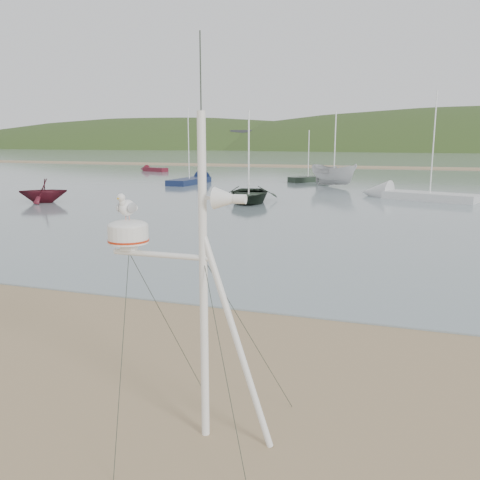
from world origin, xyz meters
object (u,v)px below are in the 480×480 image
(boat_white, at_px, (335,156))
(sailboat_white_near, at_px, (398,194))
(boat_dark, at_px, (249,162))
(mast_rig, at_px, (198,348))
(dinghy_red_far, at_px, (150,169))
(sailboat_blue_near, at_px, (199,180))
(sailboat_dark_mid, at_px, (318,179))
(boat_red, at_px, (42,180))

(boat_white, height_order, sailboat_white_near, sailboat_white_near)
(boat_dark, relative_size, sailboat_white_near, 0.64)
(sailboat_white_near, bearing_deg, mast_rig, -93.45)
(mast_rig, height_order, boat_dark, mast_rig)
(dinghy_red_far, relative_size, sailboat_blue_near, 0.63)
(dinghy_red_far, xyz_separation_m, sailboat_dark_mid, (23.26, -9.40, 0.01))
(mast_rig, xyz_separation_m, dinghy_red_far, (-29.17, 52.99, -0.98))
(boat_dark, bearing_deg, boat_red, -175.20)
(boat_red, relative_size, dinghy_red_far, 0.61)
(boat_white, bearing_deg, mast_rig, -136.03)
(boat_white, distance_m, sailboat_white_near, 9.77)
(dinghy_red_far, relative_size, sailboat_white_near, 0.59)
(dinghy_red_far, height_order, sailboat_dark_mid, sailboat_dark_mid)
(mast_rig, height_order, sailboat_white_near, sailboat_white_near)
(boat_dark, height_order, sailboat_blue_near, sailboat_blue_near)
(dinghy_red_far, bearing_deg, sailboat_dark_mid, -22.01)
(sailboat_dark_mid, height_order, sailboat_blue_near, sailboat_blue_near)
(sailboat_blue_near, bearing_deg, mast_rig, -67.12)
(mast_rig, bearing_deg, sailboat_white_near, 86.55)
(mast_rig, distance_m, dinghy_red_far, 60.50)
(dinghy_red_far, height_order, sailboat_white_near, sailboat_white_near)
(sailboat_blue_near, bearing_deg, boat_white, -1.04)
(sailboat_dark_mid, xyz_separation_m, sailboat_blue_near, (-10.50, -4.70, -0.00))
(boat_white, relative_size, sailboat_blue_near, 0.69)
(boat_dark, relative_size, boat_white, 1.00)
(mast_rig, relative_size, sailboat_blue_near, 0.70)
(mast_rig, height_order, sailboat_dark_mid, mast_rig)
(boat_dark, distance_m, sailboat_dark_mid, 18.48)
(sailboat_dark_mid, bearing_deg, sailboat_white_near, -58.41)
(boat_red, bearing_deg, sailboat_blue_near, 138.67)
(boat_red, xyz_separation_m, boat_white, (16.02, 17.64, 1.14))
(boat_dark, xyz_separation_m, boat_red, (-12.46, -4.28, -1.13))
(sailboat_dark_mid, height_order, sailboat_white_near, sailboat_white_near)
(boat_red, xyz_separation_m, dinghy_red_far, (-9.49, 31.97, -1.20))
(boat_dark, bearing_deg, mast_rig, -88.22)
(mast_rig, height_order, sailboat_blue_near, sailboat_blue_near)
(sailboat_dark_mid, xyz_separation_m, sailboat_white_near, (7.78, -12.65, -0.00))
(boat_dark, relative_size, sailboat_blue_near, 0.69)
(sailboat_blue_near, bearing_deg, boat_red, -100.39)
(sailboat_blue_near, distance_m, sailboat_white_near, 19.93)
(boat_dark, height_order, boat_white, boat_white)
(sailboat_dark_mid, bearing_deg, mast_rig, -82.28)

